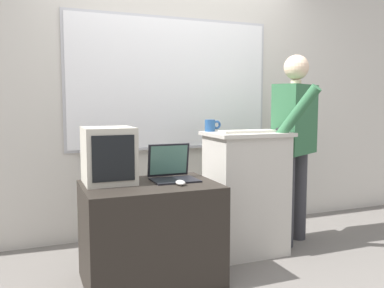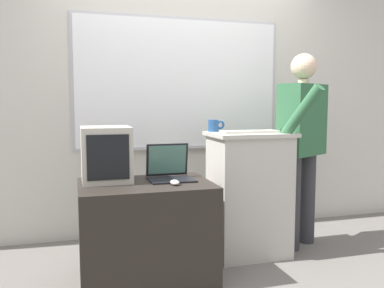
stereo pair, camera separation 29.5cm
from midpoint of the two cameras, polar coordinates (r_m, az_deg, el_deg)
The scene contains 11 objects.
ground_plane at distance 2.96m, azimuth 3.46°, elevation -18.90°, with size 30.00×30.00×0.00m, color slate.
back_wall at distance 3.91m, azimuth -4.69°, elevation 8.00°, with size 6.40×0.17×2.78m.
lectern_podium at distance 3.37m, azimuth 5.07°, elevation -6.79°, with size 0.64×0.49×1.00m.
side_desk at distance 2.89m, azimuth -8.86°, elevation -12.27°, with size 0.90×0.64×0.69m.
person_presenter at distance 3.59m, azimuth 12.02°, elevation 1.23°, with size 0.63×0.71×1.65m.
laptop at distance 2.93m, azimuth -5.80°, elevation -3.54°, with size 0.32×0.29×0.25m.
wireless_keyboard at distance 3.23m, azimuth 5.19°, elevation 1.76°, with size 0.45×0.14×0.02m.
computer_mouse_by_laptop at distance 2.72m, azimuth -4.76°, elevation -5.46°, with size 0.06×0.10×0.03m.
computer_mouse_by_keyboard at distance 3.37m, azimuth 9.80°, elevation 1.98°, with size 0.06×0.10×0.03m.
crt_monitor at distance 2.85m, azimuth -14.56°, elevation -1.56°, with size 0.33×0.35×0.38m.
coffee_mug at distance 3.36m, azimuth 0.14°, elevation 2.61°, with size 0.14×0.09×0.10m.
Camera 1 is at (-1.29, -2.38, 1.23)m, focal length 38.00 mm.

